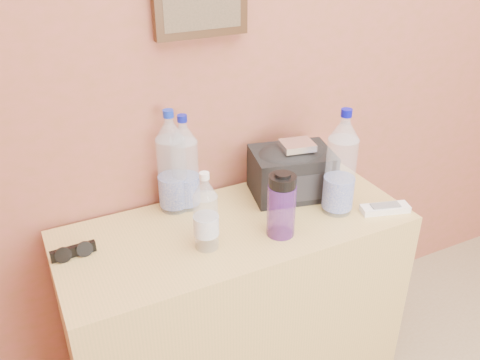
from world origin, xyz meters
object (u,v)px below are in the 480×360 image
foil_packet (297,145)px  pet_small (206,215)px  sunglasses (73,251)px  pet_large_c (185,168)px  pet_large_d (341,168)px  dresser (236,308)px  pet_large_b (172,167)px  ac_remote (385,209)px  nalgene_bottle (281,205)px  toiletry_bag (291,170)px

foil_packet → pet_small: bearing=-160.4°
pet_small → sunglasses: size_ratio=1.92×
pet_large_c → pet_large_d: pet_large_d is taller
pet_small → foil_packet: bearing=19.6°
dresser → pet_large_c: pet_large_c is taller
pet_large_b → dresser: bearing=-52.6°
foil_packet → pet_large_d: bearing=-62.3°
ac_remote → foil_packet: size_ratio=1.52×
ac_remote → pet_large_c: bearing=166.6°
nalgene_bottle → ac_remote: 0.40m
pet_large_b → sunglasses: size_ratio=2.70×
nalgene_bottle → foil_packet: size_ratio=1.99×
nalgene_bottle → toiletry_bag: nalgene_bottle is taller
pet_large_b → toiletry_bag: pet_large_b is taller
pet_large_d → pet_large_b: bearing=152.0°
dresser → pet_small: 0.49m
dresser → ac_remote: (0.49, -0.15, 0.37)m
pet_small → toiletry_bag: (0.40, 0.17, -0.02)m
pet_large_d → toiletry_bag: bearing=115.2°
pet_large_c → ac_remote: (0.59, -0.33, -0.14)m
pet_large_b → pet_small: size_ratio=1.41×
pet_large_d → foil_packet: pet_large_d is taller
sunglasses → toiletry_bag: 0.77m
pet_small → sunglasses: 0.41m
nalgene_bottle → sunglasses: size_ratio=1.64×
pet_large_b → pet_large_d: 0.55m
dresser → ac_remote: 0.63m
pet_large_d → ac_remote: bearing=-29.2°
pet_large_d → foil_packet: bearing=117.7°
pet_large_c → pet_large_d: size_ratio=0.91×
ac_remote → toiletry_bag: size_ratio=0.60×
pet_large_d → nalgene_bottle: 0.25m
pet_large_d → nalgene_bottle: pet_large_d is taller
toiletry_bag → sunglasses: bearing=-164.4°
pet_large_d → toiletry_bag: pet_large_d is taller
dresser → nalgene_bottle: size_ratio=5.33×
pet_small → toiletry_bag: 0.43m
sunglasses → ac_remote: sunglasses is taller
pet_small → ac_remote: pet_small is taller
ac_remote → foil_packet: (-0.22, 0.23, 0.19)m
pet_large_c → nalgene_bottle: bearing=-54.9°
dresser → foil_packet: (0.27, 0.07, 0.56)m
pet_small → ac_remote: 0.63m
ac_remote → toiletry_bag: toiletry_bag is taller
pet_large_b → nalgene_bottle: bearing=-50.0°
pet_large_d → pet_small: (-0.48, 0.00, -0.05)m
pet_small → toiletry_bag: pet_small is taller
toiletry_bag → foil_packet: 0.11m
pet_large_d → nalgene_bottle: size_ratio=1.69×
pet_large_b → toiletry_bag: bearing=-12.3°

